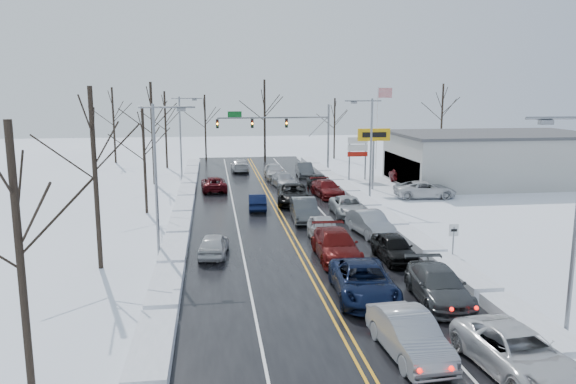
{
  "coord_description": "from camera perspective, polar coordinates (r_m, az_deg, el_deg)",
  "views": [
    {
      "loc": [
        -5.22,
        -37.11,
        9.88
      ],
      "look_at": [
        0.16,
        2.26,
        2.5
      ],
      "focal_mm": 35.0,
      "sensor_mm": 36.0,
      "label": 1
    }
  ],
  "objects": [
    {
      "name": "parked_car_1",
      "position": [
        58.05,
        15.0,
        0.36
      ],
      "size": [
        2.3,
        5.52,
        1.59
      ],
      "primitive_type": "imported",
      "rotation": [
        0.0,
        0.0,
        0.01
      ],
      "color": "#46494B",
      "rests_on": "ground"
    },
    {
      "name": "tree_left_b",
      "position": [
        31.87,
        -19.19,
        4.73
      ],
      "size": [
        4.0,
        4.0,
        10.0
      ],
      "color": "#2D231C",
      "rests_on": "ground"
    },
    {
      "name": "queued_car_11",
      "position": [
        27.77,
        14.96,
        -10.69
      ],
      "size": [
        2.62,
        5.61,
        1.58
      ],
      "primitive_type": "imported",
      "rotation": [
        0.0,
        0.0,
        -0.08
      ],
      "color": "#3B3D3F",
      "rests_on": "ground"
    },
    {
      "name": "queued_car_3",
      "position": [
        33.31,
        4.87,
        -6.77
      ],
      "size": [
        2.47,
        5.82,
        1.68
      ],
      "primitive_type": "imported",
      "rotation": [
        0.0,
        0.0,
        -0.02
      ],
      "color": "#510C0A",
      "rests_on": "ground"
    },
    {
      "name": "parked_car_2",
      "position": [
        62.47,
        11.05,
        1.23
      ],
      "size": [
        2.62,
        5.21,
        1.7
      ],
      "primitive_type": "imported",
      "rotation": [
        0.0,
        0.0,
        3.01
      ],
      "color": "#45090C",
      "rests_on": "ground"
    },
    {
      "name": "streetlight_ne",
      "position": [
        49.22,
        8.22,
        5.09
      ],
      "size": [
        3.2,
        0.25,
        9.0
      ],
      "color": "slate",
      "rests_on": "ground"
    },
    {
      "name": "tree_far_d",
      "position": [
        79.59,
        4.76,
        7.65
      ],
      "size": [
        3.4,
        3.4,
        8.5
      ],
      "color": "#2D231C",
      "rests_on": "ground"
    },
    {
      "name": "oncoming_car_1",
      "position": [
        55.22,
        -7.52,
        0.12
      ],
      "size": [
        2.6,
        5.15,
        1.4
      ],
      "primitive_type": "imported",
      "rotation": [
        0.0,
        0.0,
        3.2
      ],
      "color": "#4C0A0F",
      "rests_on": "ground"
    },
    {
      "name": "queued_car_14",
      "position": [
        44.53,
        6.11,
        -2.36
      ],
      "size": [
        2.6,
        5.28,
        1.44
      ],
      "primitive_type": "imported",
      "rotation": [
        0.0,
        0.0,
        -0.04
      ],
      "color": "#A7AAAF",
      "rests_on": "ground"
    },
    {
      "name": "queued_car_15",
      "position": [
        51.79,
        3.98,
        -0.5
      ],
      "size": [
        2.66,
        5.44,
        1.52
      ],
      "primitive_type": "imported",
      "rotation": [
        0.0,
        0.0,
        0.1
      ],
      "color": "#540B0C",
      "rests_on": "ground"
    },
    {
      "name": "snow_bank_right",
      "position": [
        42.33,
        10.09,
        -3.14
      ],
      "size": [
        1.51,
        72.0,
        0.59
      ],
      "primitive_type": "cube",
      "color": "silver",
      "rests_on": "ground"
    },
    {
      "name": "queued_car_17",
      "position": [
        63.49,
        1.68,
        1.56
      ],
      "size": [
        1.89,
        4.89,
        1.59
      ],
      "primitive_type": "imported",
      "rotation": [
        0.0,
        0.0,
        -0.04
      ],
      "color": "#45484B",
      "rests_on": "ground"
    },
    {
      "name": "streetlight_nw",
      "position": [
        61.36,
        -10.7,
        6.07
      ],
      "size": [
        3.2,
        0.25,
        9.0
      ],
      "color": "slate",
      "rests_on": "ground"
    },
    {
      "name": "road_surface",
      "position": [
        40.67,
        -0.18,
        -3.53
      ],
      "size": [
        14.0,
        84.0,
        0.01
      ],
      "primitive_type": "cube",
      "color": "black",
      "rests_on": "ground"
    },
    {
      "name": "streetlight_sw",
      "position": [
        33.56,
        -12.99,
        2.43
      ],
      "size": [
        3.2,
        0.25,
        9.0
      ],
      "color": "slate",
      "rests_on": "ground"
    },
    {
      "name": "oncoming_car_2",
      "position": [
        67.76,
        -4.91,
        2.1
      ],
      "size": [
        2.14,
        5.2,
        1.51
      ],
      "primitive_type": "imported",
      "rotation": [
        0.0,
        0.0,
        3.15
      ],
      "color": "silver",
      "rests_on": "ground"
    },
    {
      "name": "queued_car_2",
      "position": [
        27.56,
        7.65,
        -10.59
      ],
      "size": [
        3.15,
        6.1,
        1.64
      ],
      "primitive_type": "imported",
      "rotation": [
        0.0,
        0.0,
        -0.07
      ],
      "color": "black",
      "rests_on": "ground"
    },
    {
      "name": "queued_car_1",
      "position": [
        22.39,
        12.13,
        -15.91
      ],
      "size": [
        2.06,
        5.06,
        1.63
      ],
      "primitive_type": "imported",
      "rotation": [
        0.0,
        0.0,
        0.07
      ],
      "color": "#9D9EA4",
      "rests_on": "ground"
    },
    {
      "name": "queued_car_12",
      "position": [
        33.44,
        10.68,
        -6.85
      ],
      "size": [
        1.91,
        4.54,
        1.53
      ],
      "primitive_type": "imported",
      "rotation": [
        0.0,
        0.0,
        0.02
      ],
      "color": "black",
      "rests_on": "ground"
    },
    {
      "name": "oncoming_car_0",
      "position": [
        46.38,
        -3.14,
        -1.79
      ],
      "size": [
        1.61,
        4.12,
        1.34
      ],
      "primitive_type": "imported",
      "rotation": [
        0.0,
        0.0,
        3.09
      ],
      "color": "#0B1332",
      "rests_on": "ground"
    },
    {
      "name": "tree_left_a",
      "position": [
        18.41,
        -25.92,
        -1.81
      ],
      "size": [
        3.6,
        3.6,
        9.0
      ],
      "color": "#2D231C",
      "rests_on": "ground"
    },
    {
      "name": "traffic_signal_mast",
      "position": [
        65.82,
        -0.21,
        6.69
      ],
      "size": [
        13.28,
        0.39,
        8.0
      ],
      "color": "slate",
      "rests_on": "ground"
    },
    {
      "name": "queued_car_5",
      "position": [
        42.48,
        1.66,
        -2.93
      ],
      "size": [
        2.01,
        5.2,
        1.69
      ],
      "primitive_type": "imported",
      "rotation": [
        0.0,
        0.0,
        -0.04
      ],
      "color": "#3F4244",
      "rests_on": "ground"
    },
    {
      "name": "tree_left_c",
      "position": [
        45.59,
        -14.47,
        5.23
      ],
      "size": [
        3.4,
        3.4,
        8.5
      ],
      "color": "#2D231C",
      "rests_on": "ground"
    },
    {
      "name": "ground",
      "position": [
        38.75,
        0.21,
        -4.25
      ],
      "size": [
        160.0,
        160.0,
        0.0
      ],
      "primitive_type": "plane",
      "color": "white",
      "rests_on": "ground"
    },
    {
      "name": "oncoming_car_3",
      "position": [
        34.07,
        -7.53,
        -6.43
      ],
      "size": [
        2.1,
        4.22,
        1.38
      ],
      "primitive_type": "imported",
      "rotation": [
        0.0,
        0.0,
        3.02
      ],
      "color": "silver",
      "rests_on": "ground"
    },
    {
      "name": "used_vehicles_sign",
      "position": [
        61.51,
        7.09,
        4.32
      ],
      "size": [
        2.2,
        0.22,
        4.65
      ],
      "color": "slate",
      "rests_on": "ground"
    },
    {
      "name": "queued_car_13",
      "position": [
        38.83,
        8.3,
        -4.33
      ],
      "size": [
        2.39,
        5.16,
        1.64
      ],
      "primitive_type": "imported",
      "rotation": [
        0.0,
        0.0,
        0.14
      ],
      "color": "#94979B",
      "rests_on": "ground"
    },
    {
      "name": "tree_far_c",
      "position": [
        76.48,
        -2.4,
        8.87
      ],
      "size": [
        4.4,
        4.4,
        11.0
      ],
      "color": "#2D231C",
      "rests_on": "ground"
    },
    {
      "name": "speed_limit_sign",
      "position": [
        33.1,
        16.46,
        -4.35
      ],
      "size": [
        0.55,
        0.09,
        2.35
      ],
      "color": "slate",
      "rests_on": "ground"
    },
    {
      "name": "flagpole",
      "position": [
        70.25,
        9.17,
        7.16
      ],
      "size": [
        1.87,
        1.2,
        10.0
      ],
      "color": "silver",
      "rests_on": "ground"
    },
    {
      "name": "queued_car_4",
      "position": [
        36.81,
        3.7,
        -5.07
      ],
      "size": [
        2.14,
        4.88,
        1.63
      ],
      "primitive_type": "imported",
      "rotation": [
        0.0,
        0.0,
        -0.04
      ],
      "color": "#B9B9BC",
      "rests_on": "ground"
    },
    {
      "name": "tree_left_e",
      "position": [
        71.4,
        -12.37,
        7.68
      ],
      "size": [
        3.8,
        3.8,
        9.5
      ],
      "color": "#2D231C",
      "rests_on": "ground"
    },
    {
      "name": "snow_bank_left",
      "position": [
        40.41,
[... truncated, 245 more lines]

